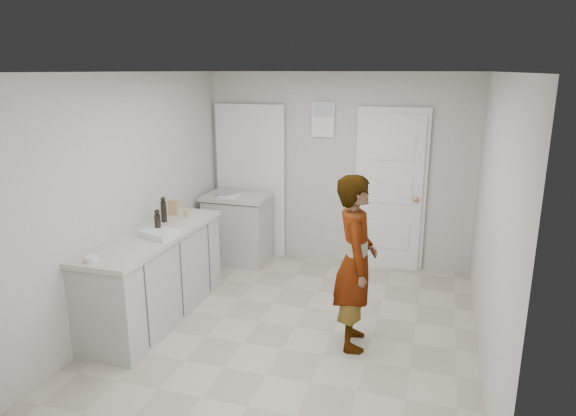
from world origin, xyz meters
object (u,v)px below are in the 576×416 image
(person, at_px, (355,263))
(baking_dish, at_px, (160,234))
(cake_mix_box, at_px, (173,208))
(oil_cruet_b, at_px, (164,210))
(egg_bowl, at_px, (92,259))
(spice_jar, at_px, (186,213))
(oil_cruet_a, at_px, (158,222))

(person, bearing_deg, baking_dish, 82.62)
(cake_mix_box, height_order, oil_cruet_b, oil_cruet_b)
(egg_bowl, bearing_deg, cake_mix_box, 91.85)
(baking_dish, bearing_deg, oil_cruet_b, 115.21)
(spice_jar, distance_m, egg_bowl, 1.50)
(baking_dish, distance_m, egg_bowl, 0.80)
(person, height_order, egg_bowl, person)
(oil_cruet_b, bearing_deg, egg_bowl, -89.50)
(cake_mix_box, height_order, baking_dish, cake_mix_box)
(oil_cruet_b, height_order, egg_bowl, oil_cruet_b)
(person, relative_size, cake_mix_box, 9.37)
(oil_cruet_a, bearing_deg, egg_bowl, -98.97)
(person, height_order, baking_dish, person)
(cake_mix_box, height_order, egg_bowl, cake_mix_box)
(person, relative_size, spice_jar, 20.11)
(oil_cruet_b, xyz_separation_m, egg_bowl, (0.01, -1.24, -0.11))
(oil_cruet_b, bearing_deg, oil_cruet_a, -68.62)
(spice_jar, height_order, oil_cruet_a, oil_cruet_a)
(baking_dish, xyz_separation_m, egg_bowl, (-0.21, -0.77, -0.01))
(cake_mix_box, bearing_deg, person, -21.66)
(cake_mix_box, xyz_separation_m, oil_cruet_a, (0.18, -0.64, 0.03))
(person, bearing_deg, cake_mix_box, 63.31)
(spice_jar, relative_size, egg_bowl, 0.68)
(person, distance_m, egg_bowl, 2.32)
(oil_cruet_a, xyz_separation_m, baking_dish, (0.07, -0.09, -0.09))
(person, height_order, spice_jar, person)
(cake_mix_box, distance_m, baking_dish, 0.78)
(person, distance_m, spice_jar, 2.10)
(cake_mix_box, bearing_deg, oil_cruet_a, -80.14)
(spice_jar, xyz_separation_m, oil_cruet_a, (0.01, -0.63, 0.08))
(cake_mix_box, relative_size, oil_cruet_a, 0.70)
(egg_bowl, bearing_deg, spice_jar, 85.32)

